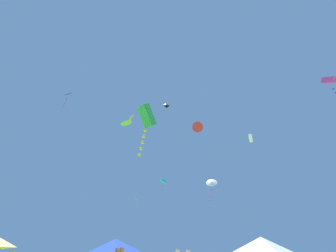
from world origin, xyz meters
The scene contains 13 objects.
canopy_tent_blue centered at (-2.97, 11.01, 2.57)m, with size 2.83×2.83×3.03m.
canopy_tent_white centered at (5.43, 8.86, 2.53)m, with size 2.78×2.78×2.98m.
kite_green_box centered at (-0.98, 5.48, 8.64)m, with size 1.08×1.18×2.92m.
kite_blue_diamond centered at (-16.29, 28.59, 26.57)m, with size 1.46×1.50×2.93m.
kite_yellow_diamond centered at (-4.69, 24.00, 19.49)m, with size 0.88×0.94×1.04m.
kite_lime_delta centered at (-4.78, 21.41, 17.25)m, with size 1.68×1.70×0.62m.
kite_red_delta centered at (3.05, 13.70, 12.54)m, with size 1.12×0.87×0.91m.
kite_black_diamond centered at (0.24, 17.00, 17.03)m, with size 0.62×0.52×0.74m.
kite_cyan_box centered at (0.01, 21.59, 9.81)m, with size 0.81×0.52×1.61m.
kite_green_diamond centered at (-3.71, 28.94, 9.42)m, with size 0.68×0.57×1.33m.
kite_white_delta centered at (6.96, 29.33, 11.85)m, with size 1.79×1.41×3.31m.
kite_white_box centered at (10.15, 19.98, 14.53)m, with size 0.73×1.08×0.75m.
kite_magenta_box centered at (12.35, 8.34, 13.67)m, with size 0.75×1.17×2.37m.
Camera 1 is at (-0.06, -6.31, 1.70)m, focal length 26.91 mm.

